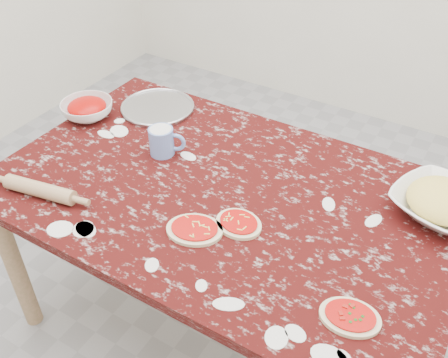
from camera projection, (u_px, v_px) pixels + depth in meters
ground at (224, 321)px, 2.22m from camera, size 4.00×4.00×0.00m
worktable at (224, 208)px, 1.81m from camera, size 1.60×1.00×0.75m
pizza_tray at (158, 108)px, 2.18m from camera, size 0.35×0.35×0.01m
sauce_bowl at (87, 110)px, 2.11m from camera, size 0.28×0.28×0.07m
cheese_bowl at (441, 205)px, 1.64m from camera, size 0.38×0.38×0.07m
flour_mug at (163, 141)px, 1.89m from camera, size 0.13×0.09×0.11m
pizza_left at (195, 229)px, 1.59m from camera, size 0.22×0.19×0.02m
pizza_mid at (239, 223)px, 1.61m from camera, size 0.17×0.15×0.02m
pizza_right at (350, 317)px, 1.33m from camera, size 0.19×0.16×0.02m
rolling_pin at (40, 190)px, 1.72m from camera, size 0.27×0.10×0.05m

